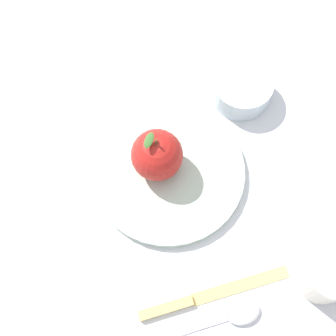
# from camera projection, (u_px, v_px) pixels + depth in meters

# --- Properties ---
(ground_plane) EXTENTS (2.40, 2.40, 0.00)m
(ground_plane) POSITION_uv_depth(u_px,v_px,m) (171.00, 197.00, 0.69)
(ground_plane) COLOR silver
(dinner_plate) EXTENTS (0.24, 0.24, 0.01)m
(dinner_plate) POSITION_uv_depth(u_px,v_px,m) (168.00, 171.00, 0.70)
(dinner_plate) COLOR #B2C6B2
(dinner_plate) RESTS_ON ground_plane
(apple) EXTENTS (0.08, 0.08, 0.09)m
(apple) POSITION_uv_depth(u_px,v_px,m) (157.00, 155.00, 0.66)
(apple) COLOR #B21E19
(apple) RESTS_ON dinner_plate
(side_bowl) EXTENTS (0.10, 0.10, 0.04)m
(side_bowl) POSITION_uv_depth(u_px,v_px,m) (242.00, 87.00, 0.74)
(side_bowl) COLOR silver
(side_bowl) RESTS_ON ground_plane
(cup) EXTENTS (0.07, 0.07, 0.07)m
(cup) POSITION_uv_depth(u_px,v_px,m) (327.00, 276.00, 0.61)
(cup) COLOR silver
(cup) RESTS_ON ground_plane
(knife) EXTENTS (0.21, 0.11, 0.01)m
(knife) POSITION_uv_depth(u_px,v_px,m) (201.00, 298.00, 0.63)
(knife) COLOR #D8B766
(knife) RESTS_ON ground_plane
(spoon) EXTENTS (0.17, 0.09, 0.01)m
(spoon) POSITION_uv_depth(u_px,v_px,m) (229.00, 317.00, 0.62)
(spoon) COLOR silver
(spoon) RESTS_ON ground_plane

